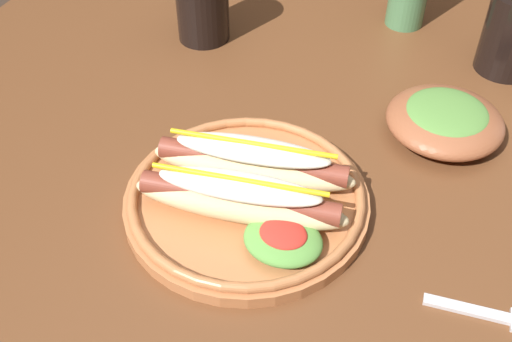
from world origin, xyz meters
name	(u,v)px	position (x,y,z in m)	size (l,w,h in m)	color
dining_table	(321,210)	(0.00, 0.00, 0.65)	(1.28, 1.02, 0.74)	brown
hot_dog_plate	(248,193)	(-0.06, -0.11, 0.77)	(0.29, 0.29, 0.08)	#B77042
fork	(495,316)	(0.22, -0.16, 0.74)	(0.12, 0.03, 0.00)	silver
side_bowl	(445,119)	(0.13, 0.11, 0.76)	(0.15, 0.15, 0.05)	brown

